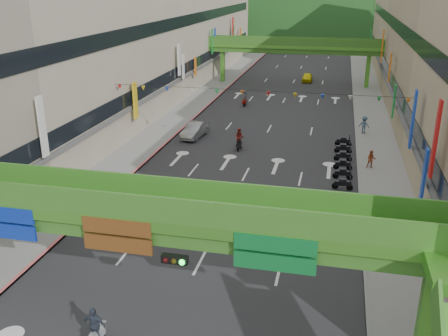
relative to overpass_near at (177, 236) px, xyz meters
name	(u,v)px	position (x,y,z in m)	size (l,w,h in m)	color
road_slab	(280,107)	(-0.93, 44.62, -5.20)	(18.00, 140.00, 0.02)	#28282B
sidewalk_left	(197,102)	(-11.93, 44.62, -5.13)	(4.00, 140.00, 0.15)	gray
sidewalk_right	(370,112)	(10.07, 44.62, -5.13)	(4.00, 140.00, 0.15)	gray
curb_left	(211,103)	(-10.03, 44.62, -5.12)	(0.20, 140.00, 0.18)	#CC5959
curb_right	(354,111)	(8.17, 44.62, -5.12)	(0.20, 140.00, 0.18)	gray
building_row_left	(136,27)	(-19.86, 44.62, 4.25)	(12.80, 95.00, 19.00)	#9E937F
overpass_near	(177,236)	(0.00, 0.00, 0.00)	(28.00, 12.27, 7.10)	#4C9E2D
overpass_far	(294,49)	(-0.93, 59.62, 0.20)	(28.00, 2.20, 7.10)	#4C9E2D
hill_left	(275,29)	(-15.93, 154.62, -5.21)	(168.00, 140.00, 112.00)	#1C4419
hill_right	(395,26)	(24.07, 174.62, -5.21)	(208.00, 176.00, 128.00)	#1C4419
bunting_string	(255,93)	(-0.93, 24.62, 0.75)	(26.00, 0.36, 0.47)	black
scooter_rider_mid	(239,139)	(-2.72, 26.89, -4.12)	(0.87, 1.60, 2.09)	black
scooter_rider_left	(94,329)	(-3.43, -1.35, -4.15)	(1.03, 1.60, 2.10)	#93959B
scooter_rider_far	(245,98)	(-5.49, 44.38, -4.21)	(0.83, 1.60, 1.98)	#740901
parked_scooter_row	(343,160)	(6.87, 24.62, -4.68)	(1.60, 11.55, 1.08)	black
car_silver	(195,130)	(-7.93, 29.81, -4.47)	(1.57, 4.49, 1.48)	gray
car_yellow	(307,77)	(1.12, 62.85, -4.54)	(1.58, 3.91, 1.33)	#D5C709
pedestrian_red	(371,161)	(9.16, 24.13, -4.43)	(0.75, 0.59, 1.55)	#AA4E29
pedestrian_dark	(429,323)	(10.68, 2.62, -4.44)	(0.90, 0.37, 1.54)	black
pedestrian_blue	(364,126)	(8.91, 34.62, -4.30)	(0.84, 0.54, 1.81)	#3A5366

